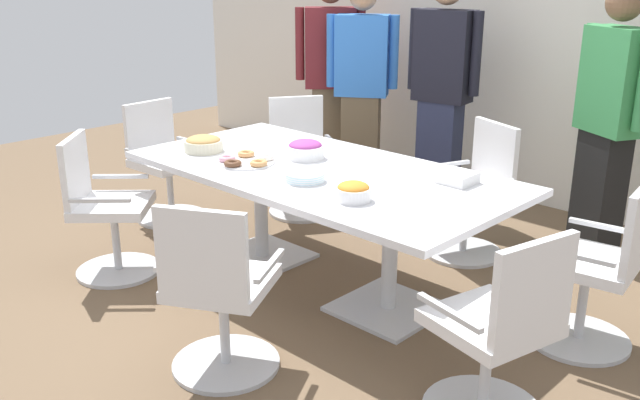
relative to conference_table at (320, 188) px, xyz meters
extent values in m
cube|color=brown|center=(0.00, 0.00, -0.63)|extent=(10.00, 10.00, 0.01)
cube|color=white|center=(0.00, 2.40, 0.77)|extent=(8.00, 0.10, 2.80)
cube|color=silver|center=(0.00, 0.00, 0.10)|extent=(2.40, 1.20, 0.04)
cube|color=silver|center=(-0.55, 0.00, -0.61)|extent=(0.56, 0.56, 0.02)
cylinder|color=silver|center=(-0.55, 0.00, -0.26)|extent=(0.09, 0.09, 0.69)
cube|color=silver|center=(0.55, 0.00, -0.61)|extent=(0.56, 0.56, 0.02)
cylinder|color=silver|center=(0.55, 0.00, -0.26)|extent=(0.09, 0.09, 0.69)
cylinder|color=silver|center=(-1.00, 0.84, -0.61)|extent=(0.75, 0.75, 0.02)
cylinder|color=silver|center=(-1.00, 0.84, -0.40)|extent=(0.05, 0.05, 0.41)
cube|color=white|center=(-1.00, 0.84, -0.17)|extent=(0.64, 0.64, 0.06)
cube|color=white|center=(-1.18, 0.95, 0.07)|extent=(0.27, 0.39, 0.42)
cube|color=silver|center=(-0.87, 1.04, -0.05)|extent=(0.33, 0.22, 0.02)
cube|color=silver|center=(-1.13, 0.63, -0.05)|extent=(0.33, 0.22, 0.02)
cylinder|color=silver|center=(-1.65, 0.02, -0.61)|extent=(0.57, 0.57, 0.02)
cylinder|color=silver|center=(-1.65, 0.02, -0.40)|extent=(0.05, 0.05, 0.41)
cube|color=white|center=(-1.65, 0.02, -0.17)|extent=(0.48, 0.48, 0.06)
cube|color=white|center=(-1.86, 0.01, 0.07)|extent=(0.06, 0.44, 0.42)
cube|color=silver|center=(-1.66, 0.27, -0.05)|extent=(0.37, 0.05, 0.02)
cube|color=silver|center=(-1.64, -0.22, -0.05)|extent=(0.37, 0.05, 0.02)
cylinder|color=silver|center=(-1.06, -0.81, -0.61)|extent=(0.76, 0.76, 0.02)
cylinder|color=silver|center=(-1.06, -0.81, -0.40)|extent=(0.05, 0.05, 0.41)
cube|color=white|center=(-1.06, -0.81, -0.17)|extent=(0.65, 0.65, 0.06)
cube|color=white|center=(-1.21, -0.95, 0.07)|extent=(0.34, 0.34, 0.42)
cube|color=silver|center=(-1.23, -0.63, -0.05)|extent=(0.28, 0.28, 0.02)
cube|color=silver|center=(-0.89, -0.98, -0.05)|extent=(0.28, 0.28, 0.02)
cylinder|color=silver|center=(0.33, -1.03, -0.61)|extent=(0.73, 0.73, 0.02)
cylinder|color=silver|center=(0.33, -1.03, -0.40)|extent=(0.05, 0.05, 0.41)
cube|color=white|center=(0.33, -1.03, -0.17)|extent=(0.62, 0.62, 0.06)
cube|color=white|center=(0.43, -1.21, 0.07)|extent=(0.40, 0.25, 0.42)
cube|color=silver|center=(0.12, -1.15, -0.05)|extent=(0.20, 0.34, 0.02)
cube|color=silver|center=(0.54, -0.91, -0.05)|extent=(0.20, 0.34, 0.02)
cylinder|color=silver|center=(1.47, -0.48, -0.40)|extent=(0.05, 0.05, 0.41)
cube|color=white|center=(1.47, -0.48, -0.17)|extent=(0.56, 0.56, 0.06)
cube|color=white|center=(1.67, -0.53, 0.07)|extent=(0.14, 0.43, 0.42)
cube|color=silver|center=(1.41, -0.72, -0.05)|extent=(0.36, 0.12, 0.02)
cube|color=silver|center=(1.53, -0.24, -0.05)|extent=(0.36, 0.12, 0.02)
cylinder|color=silver|center=(1.50, 0.43, -0.61)|extent=(0.61, 0.61, 0.02)
cylinder|color=silver|center=(1.50, 0.43, -0.40)|extent=(0.05, 0.05, 0.41)
cube|color=white|center=(1.50, 0.43, -0.17)|extent=(0.52, 0.52, 0.06)
cube|color=white|center=(1.71, 0.46, 0.07)|extent=(0.10, 0.44, 0.42)
cube|color=silver|center=(1.54, 0.19, -0.05)|extent=(0.37, 0.08, 0.02)
cube|color=silver|center=(1.47, 0.68, -0.05)|extent=(0.37, 0.08, 0.02)
cylinder|color=silver|center=(0.40, 1.02, -0.61)|extent=(0.70, 0.70, 0.02)
cylinder|color=silver|center=(0.40, 1.02, -0.40)|extent=(0.05, 0.05, 0.41)
cube|color=white|center=(0.40, 1.02, -0.17)|extent=(0.60, 0.60, 0.06)
cube|color=white|center=(0.48, 1.21, 0.07)|extent=(0.42, 0.20, 0.42)
cube|color=silver|center=(0.63, 0.93, -0.05)|extent=(0.16, 0.35, 0.02)
cube|color=silver|center=(0.18, 1.11, -0.05)|extent=(0.16, 0.35, 0.02)
cube|color=brown|center=(-1.43, 1.62, -0.19)|extent=(0.37, 0.37, 0.87)
cube|color=maroon|center=(-1.43, 1.62, 0.59)|extent=(0.47, 0.47, 0.69)
cylinder|color=maroon|center=(-1.24, 1.81, 0.63)|extent=(0.11, 0.11, 0.62)
cylinder|color=maroon|center=(-1.62, 1.44, 0.63)|extent=(0.11, 0.11, 0.62)
cube|color=brown|center=(-1.05, 1.61, -0.20)|extent=(0.38, 0.34, 0.85)
cube|color=blue|center=(-1.05, 1.61, 0.56)|extent=(0.49, 0.42, 0.67)
cylinder|color=blue|center=(-0.83, 1.75, 0.59)|extent=(0.11, 0.11, 0.60)
cylinder|color=blue|center=(-1.28, 1.47, 0.59)|extent=(0.11, 0.11, 0.60)
cube|color=#232842|center=(-0.30, 1.71, -0.18)|extent=(0.34, 0.24, 0.89)
cube|color=black|center=(-0.30, 1.71, 0.61)|extent=(0.47, 0.28, 0.70)
cylinder|color=black|center=(-0.04, 1.74, 0.65)|extent=(0.09, 0.09, 0.63)
cylinder|color=black|center=(-0.56, 1.67, 0.65)|extent=(0.09, 0.09, 0.63)
cube|color=black|center=(1.04, 1.65, -0.19)|extent=(0.38, 0.33, 0.86)
cube|color=#388C4C|center=(1.04, 1.65, 0.58)|extent=(0.49, 0.40, 0.68)
sphere|color=brown|center=(1.04, 1.65, 1.06)|extent=(0.23, 0.23, 0.23)
cylinder|color=#388C4C|center=(0.81, 1.78, 0.61)|extent=(0.11, 0.11, 0.61)
cylinder|color=white|center=(-0.23, 0.11, 0.17)|extent=(0.24, 0.24, 0.08)
ellipsoid|color=#9E3D8E|center=(-0.23, 0.11, 0.21)|extent=(0.21, 0.21, 0.07)
cylinder|color=beige|center=(-0.84, -0.23, 0.16)|extent=(0.25, 0.25, 0.07)
ellipsoid|color=tan|center=(-0.84, -0.23, 0.20)|extent=(0.22, 0.22, 0.07)
cylinder|color=white|center=(0.53, -0.30, 0.16)|extent=(0.19, 0.19, 0.07)
ellipsoid|color=orange|center=(0.53, -0.30, 0.19)|extent=(0.17, 0.17, 0.06)
cylinder|color=white|center=(-0.41, -0.23, 0.13)|extent=(0.34, 0.34, 0.01)
torus|color=tan|center=(-0.28, -0.24, 0.15)|extent=(0.11, 0.11, 0.03)
torus|color=white|center=(-0.35, -0.12, 0.15)|extent=(0.11, 0.11, 0.03)
torus|color=tan|center=(-0.50, -0.15, 0.15)|extent=(0.11, 0.11, 0.03)
torus|color=pink|center=(-0.51, -0.30, 0.15)|extent=(0.11, 0.11, 0.03)
torus|color=brown|center=(-0.39, -0.35, 0.15)|extent=(0.11, 0.11, 0.03)
cylinder|color=white|center=(0.11, -0.24, 0.13)|extent=(0.23, 0.23, 0.01)
cylinder|color=silver|center=(0.11, -0.24, 0.13)|extent=(0.23, 0.23, 0.01)
cylinder|color=white|center=(0.11, -0.24, 0.14)|extent=(0.23, 0.23, 0.01)
cylinder|color=silver|center=(0.11, -0.24, 0.15)|extent=(0.23, 0.23, 0.01)
cylinder|color=white|center=(0.11, -0.24, 0.15)|extent=(0.23, 0.23, 0.01)
cylinder|color=silver|center=(0.11, -0.24, 0.16)|extent=(0.23, 0.23, 0.01)
cylinder|color=white|center=(0.11, -0.24, 0.16)|extent=(0.23, 0.23, 0.01)
cylinder|color=silver|center=(0.11, -0.24, 0.17)|extent=(0.23, 0.23, 0.01)
cylinder|color=white|center=(0.11, -0.24, 0.18)|extent=(0.23, 0.23, 0.01)
cube|color=white|center=(0.76, 0.33, 0.16)|extent=(0.19, 0.19, 0.06)
camera|label=1|loc=(2.77, -2.90, 1.30)|focal=38.99mm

